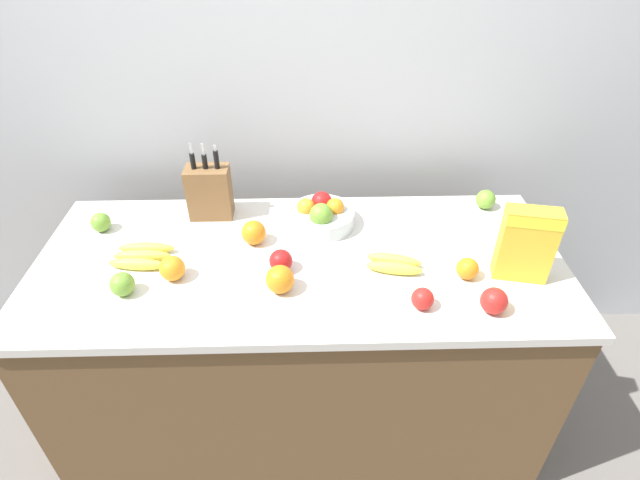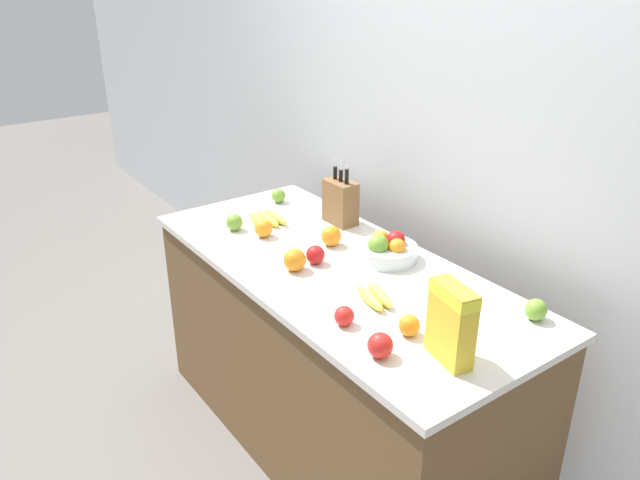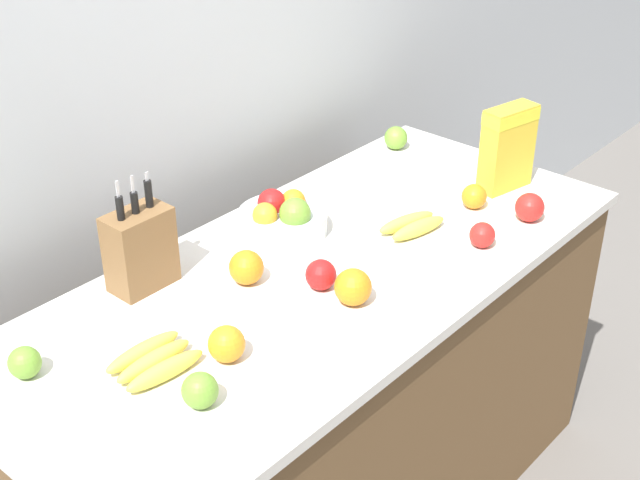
% 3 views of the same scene
% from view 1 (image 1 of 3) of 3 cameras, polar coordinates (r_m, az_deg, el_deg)
% --- Properties ---
extents(ground_plane, '(14.00, 14.00, 0.00)m').
position_cam_1_polar(ground_plane, '(2.32, -1.79, -19.17)').
color(ground_plane, slate).
extents(wall_back, '(9.00, 0.06, 2.60)m').
position_cam_1_polar(wall_back, '(2.00, -2.55, 18.55)').
color(wall_back, silver).
rests_on(wall_back, ground_plane).
extents(counter, '(1.77, 0.76, 0.87)m').
position_cam_1_polar(counter, '(1.98, -2.03, -12.00)').
color(counter, brown).
rests_on(counter, ground_plane).
extents(knife_block, '(0.16, 0.09, 0.30)m').
position_cam_1_polar(knife_block, '(1.87, -12.53, 5.41)').
color(knife_block, brown).
rests_on(knife_block, counter).
extents(cereal_box, '(0.18, 0.10, 0.25)m').
position_cam_1_polar(cereal_box, '(1.65, 22.60, -0.12)').
color(cereal_box, gold).
rests_on(cereal_box, counter).
extents(fruit_bowl, '(0.24, 0.24, 0.12)m').
position_cam_1_polar(fruit_bowl, '(1.81, 0.16, 2.90)').
color(fruit_bowl, silver).
rests_on(fruit_bowl, counter).
extents(banana_bunch_left, '(0.19, 0.12, 0.04)m').
position_cam_1_polar(banana_bunch_left, '(1.63, 8.46, -2.72)').
color(banana_bunch_left, yellow).
rests_on(banana_bunch_left, counter).
extents(banana_bunch_right, '(0.20, 0.14, 0.04)m').
position_cam_1_polar(banana_bunch_right, '(1.75, -19.70, -1.72)').
color(banana_bunch_right, yellow).
rests_on(banana_bunch_right, counter).
extents(apple_by_knife_block, '(0.08, 0.08, 0.08)m').
position_cam_1_polar(apple_by_knife_block, '(1.54, 19.27, -6.58)').
color(apple_by_knife_block, red).
rests_on(apple_by_knife_block, counter).
extents(apple_leftmost, '(0.07, 0.07, 0.07)m').
position_cam_1_polar(apple_leftmost, '(1.50, 11.64, -6.59)').
color(apple_leftmost, red).
rests_on(apple_leftmost, counter).
extents(apple_rear, '(0.08, 0.08, 0.08)m').
position_cam_1_polar(apple_rear, '(1.61, -4.50, -2.39)').
color(apple_rear, red).
rests_on(apple_rear, counter).
extents(apple_middle, '(0.07, 0.07, 0.07)m').
position_cam_1_polar(apple_middle, '(2.01, 18.41, 4.42)').
color(apple_middle, '#6B9E33').
rests_on(apple_middle, counter).
extents(apple_rightmost, '(0.07, 0.07, 0.07)m').
position_cam_1_polar(apple_rightmost, '(1.95, -23.77, 1.88)').
color(apple_rightmost, '#6B9E33').
rests_on(apple_rightmost, counter).
extents(apple_near_bananas, '(0.07, 0.07, 0.07)m').
position_cam_1_polar(apple_near_bananas, '(1.63, -21.67, -4.71)').
color(apple_near_bananas, '#6B9E33').
rests_on(apple_near_bananas, counter).
extents(orange_front_right, '(0.07, 0.07, 0.07)m').
position_cam_1_polar(orange_front_right, '(1.64, 16.50, -3.15)').
color(orange_front_right, orange).
rests_on(orange_front_right, counter).
extents(orange_near_bowl, '(0.09, 0.09, 0.09)m').
position_cam_1_polar(orange_near_bowl, '(1.53, -4.60, -4.50)').
color(orange_near_bowl, orange).
rests_on(orange_near_bowl, counter).
extents(orange_by_cereal, '(0.09, 0.09, 0.09)m').
position_cam_1_polar(orange_by_cereal, '(1.73, -7.59, 0.85)').
color(orange_by_cereal, orange).
rests_on(orange_by_cereal, counter).
extents(orange_mid_right, '(0.08, 0.08, 0.08)m').
position_cam_1_polar(orange_mid_right, '(1.64, -16.53, -3.12)').
color(orange_mid_right, orange).
rests_on(orange_mid_right, counter).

